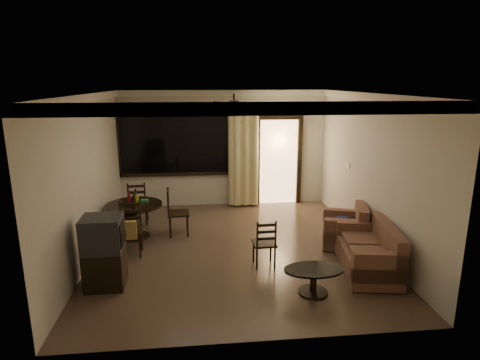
{
  "coord_description": "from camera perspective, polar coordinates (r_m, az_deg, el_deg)",
  "views": [
    {
      "loc": [
        -0.62,
        -6.86,
        3.01
      ],
      "look_at": [
        0.12,
        0.2,
        1.25
      ],
      "focal_mm": 30.0,
      "sensor_mm": 36.0,
      "label": 1
    }
  ],
  "objects": [
    {
      "name": "ground",
      "position": [
        7.52,
        -0.8,
        -9.66
      ],
      "size": [
        5.5,
        5.5,
        0.0
      ],
      "primitive_type": "plane",
      "color": "#7F6651",
      "rests_on": "ground"
    },
    {
      "name": "room_shell",
      "position": [
        8.8,
        1.97,
        6.22
      ],
      "size": [
        5.5,
        6.7,
        5.5
      ],
      "color": "beige",
      "rests_on": "ground"
    },
    {
      "name": "dining_table",
      "position": [
        8.11,
        -14.79,
        -4.28
      ],
      "size": [
        1.09,
        1.09,
        0.9
      ],
      "rotation": [
        0.0,
        0.0,
        0.05
      ],
      "color": "black",
      "rests_on": "ground"
    },
    {
      "name": "dining_chair_west",
      "position": [
        8.17,
        -15.73,
        -6.11
      ],
      "size": [
        0.44,
        0.44,
        0.95
      ],
      "rotation": [
        0.0,
        0.0,
        -1.52
      ],
      "color": "black",
      "rests_on": "ground"
    },
    {
      "name": "dining_chair_east",
      "position": [
        8.15,
        -8.8,
        -5.8
      ],
      "size": [
        0.44,
        0.44,
        0.95
      ],
      "rotation": [
        0.0,
        0.0,
        1.62
      ],
      "color": "black",
      "rests_on": "ground"
    },
    {
      "name": "dining_chair_south",
      "position": [
        7.39,
        -15.31,
        -8.07
      ],
      "size": [
        0.44,
        0.5,
        0.95
      ],
      "rotation": [
        0.0,
        0.0,
        0.05
      ],
      "color": "black",
      "rests_on": "ground"
    },
    {
      "name": "dining_chair_north",
      "position": [
        8.93,
        -14.24,
        -4.29
      ],
      "size": [
        0.44,
        0.44,
        0.95
      ],
      "rotation": [
        0.0,
        0.0,
        3.2
      ],
      "color": "black",
      "rests_on": "ground"
    },
    {
      "name": "tv_cabinet",
      "position": [
        6.35,
        -18.78,
        -9.66
      ],
      "size": [
        0.59,
        0.53,
        1.09
      ],
      "rotation": [
        0.0,
        0.0,
        0.02
      ],
      "color": "black",
      "rests_on": "ground"
    },
    {
      "name": "sofa",
      "position": [
        6.89,
        18.14,
        -9.88
      ],
      "size": [
        1.0,
        1.56,
        0.78
      ],
      "rotation": [
        0.0,
        0.0,
        -0.16
      ],
      "color": "#4A2322",
      "rests_on": "ground"
    },
    {
      "name": "armchair",
      "position": [
        7.77,
        14.96,
        -6.81
      ],
      "size": [
        0.96,
        0.96,
        0.78
      ],
      "rotation": [
        0.0,
        0.0,
        -0.29
      ],
      "color": "#4A2322",
      "rests_on": "ground"
    },
    {
      "name": "coffee_table",
      "position": [
        6.05,
        10.43,
        -13.39
      ],
      "size": [
        0.88,
        0.53,
        0.39
      ],
      "rotation": [
        0.0,
        0.0,
        -0.11
      ],
      "color": "black",
      "rests_on": "ground"
    },
    {
      "name": "side_chair",
      "position": [
        6.78,
        3.46,
        -10.15
      ],
      "size": [
        0.39,
        0.39,
        0.84
      ],
      "rotation": [
        0.0,
        0.0,
        3.19
      ],
      "color": "black",
      "rests_on": "ground"
    }
  ]
}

